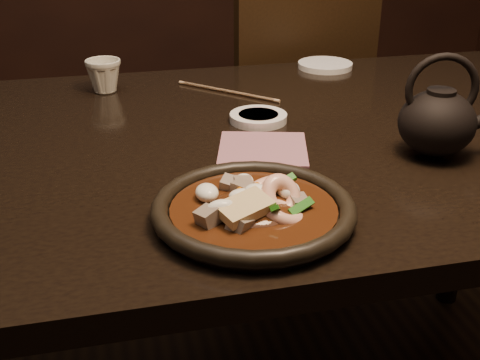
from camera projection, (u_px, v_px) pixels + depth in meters
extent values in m
cube|color=black|center=(252.00, 144.00, 1.07)|extent=(1.60, 0.90, 0.04)
cylinder|color=black|center=(464.00, 196.00, 1.71)|extent=(0.06, 0.06, 0.71)
cube|color=black|center=(272.00, 133.00, 1.89)|extent=(0.52, 0.52, 0.04)
cylinder|color=black|center=(292.00, 169.00, 2.20)|extent=(0.04, 0.04, 0.43)
cylinder|color=black|center=(346.00, 212.00, 1.91)|extent=(0.04, 0.04, 0.43)
cylinder|color=black|center=(201.00, 187.00, 2.07)|extent=(0.04, 0.04, 0.43)
cylinder|color=black|center=(244.00, 236.00, 1.78)|extent=(0.04, 0.04, 0.43)
cube|color=black|center=(308.00, 69.00, 1.61)|extent=(0.42, 0.11, 0.46)
cylinder|color=black|center=(253.00, 216.00, 0.78)|extent=(0.24, 0.24, 0.01)
torus|color=black|center=(254.00, 208.00, 0.78)|extent=(0.27, 0.27, 0.02)
cylinder|color=#351809|center=(254.00, 210.00, 0.78)|extent=(0.22, 0.22, 0.01)
ellipsoid|color=#351809|center=(254.00, 210.00, 0.78)|extent=(0.12, 0.11, 0.03)
torus|color=#F8BE9C|center=(283.00, 214.00, 0.76)|extent=(0.07, 0.06, 0.04)
torus|color=#F8BE9C|center=(281.00, 196.00, 0.78)|extent=(0.06, 0.06, 0.05)
torus|color=#F8BE9C|center=(268.00, 188.00, 0.82)|extent=(0.07, 0.07, 0.04)
cube|color=gray|center=(240.00, 224.00, 0.73)|extent=(0.04, 0.03, 0.03)
cube|color=gray|center=(207.00, 217.00, 0.74)|extent=(0.04, 0.03, 0.03)
cube|color=gray|center=(229.00, 185.00, 0.83)|extent=(0.03, 0.04, 0.03)
cube|color=gray|center=(243.00, 186.00, 0.82)|extent=(0.03, 0.03, 0.03)
cube|color=gray|center=(242.00, 189.00, 0.81)|extent=(0.03, 0.03, 0.02)
cube|color=gray|center=(297.00, 203.00, 0.78)|extent=(0.03, 0.03, 0.03)
cube|color=gray|center=(277.00, 190.00, 0.81)|extent=(0.03, 0.03, 0.02)
cylinder|color=orange|center=(244.00, 196.00, 0.79)|extent=(0.04, 0.05, 0.04)
cylinder|color=orange|center=(245.00, 210.00, 0.77)|extent=(0.05, 0.05, 0.03)
cylinder|color=orange|center=(269.00, 195.00, 0.80)|extent=(0.05, 0.03, 0.04)
cylinder|color=orange|center=(262.00, 192.00, 0.81)|extent=(0.03, 0.04, 0.04)
cube|color=#236713|center=(283.00, 182.00, 0.81)|extent=(0.04, 0.02, 0.02)
cube|color=#236713|center=(252.00, 198.00, 0.80)|extent=(0.04, 0.03, 0.02)
cube|color=#236713|center=(255.00, 203.00, 0.77)|extent=(0.04, 0.02, 0.02)
cube|color=#236713|center=(275.00, 209.00, 0.75)|extent=(0.02, 0.03, 0.03)
cube|color=#236713|center=(254.00, 208.00, 0.77)|extent=(0.04, 0.03, 0.01)
cube|color=#236713|center=(262.00, 205.00, 0.78)|extent=(0.03, 0.04, 0.02)
cube|color=#236713|center=(301.00, 207.00, 0.77)|extent=(0.04, 0.03, 0.02)
ellipsoid|color=white|center=(207.00, 193.00, 0.80)|extent=(0.03, 0.04, 0.02)
ellipsoid|color=white|center=(244.00, 181.00, 0.84)|extent=(0.03, 0.02, 0.02)
ellipsoid|color=white|center=(242.00, 195.00, 0.79)|extent=(0.03, 0.02, 0.02)
ellipsoid|color=white|center=(260.00, 201.00, 0.79)|extent=(0.04, 0.03, 0.02)
ellipsoid|color=white|center=(256.00, 192.00, 0.79)|extent=(0.03, 0.03, 0.02)
ellipsoid|color=white|center=(288.00, 190.00, 0.79)|extent=(0.03, 0.04, 0.02)
ellipsoid|color=white|center=(222.00, 210.00, 0.74)|extent=(0.04, 0.02, 0.03)
cube|color=#D7BD80|center=(245.00, 207.00, 0.74)|extent=(0.08, 0.07, 0.03)
cylinder|color=white|center=(258.00, 118.00, 1.12)|extent=(0.11, 0.11, 0.01)
cylinder|color=white|center=(325.00, 65.00, 1.45)|extent=(0.13, 0.13, 0.01)
imported|color=beige|center=(104.00, 75.00, 1.27)|extent=(0.09, 0.08, 0.07)
cylinder|color=tan|center=(230.00, 92.00, 1.27)|extent=(0.17, 0.18, 0.01)
cylinder|color=tan|center=(225.00, 91.00, 1.28)|extent=(0.17, 0.18, 0.01)
cube|color=#945B65|center=(263.00, 149.00, 1.00)|extent=(0.18, 0.18, 0.00)
ellipsoid|color=black|center=(437.00, 123.00, 0.95)|extent=(0.12, 0.12, 0.10)
cylinder|color=black|center=(441.00, 95.00, 0.93)|extent=(0.04, 0.04, 0.02)
cylinder|color=black|center=(476.00, 123.00, 0.95)|extent=(0.06, 0.03, 0.04)
torus|color=black|center=(442.00, 89.00, 0.93)|extent=(0.11, 0.04, 0.11)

